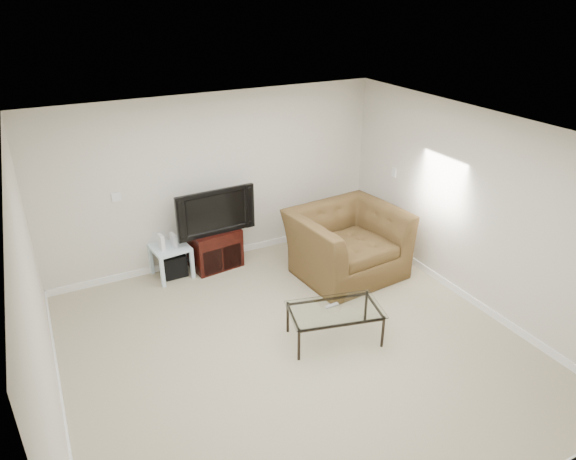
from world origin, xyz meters
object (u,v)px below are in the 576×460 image
tv_stand (215,248)px  coffee_table (334,324)px  television (213,210)px  side_table (171,261)px  subwoofer (173,264)px  recliner (347,233)px

tv_stand → coffee_table: (0.64, -2.31, -0.08)m
television → tv_stand: bearing=94.3°
side_table → subwoofer: side_table is taller
side_table → subwoofer: (0.03, 0.02, -0.07)m
tv_stand → television: 0.63m
subwoofer → recliner: recliner is taller
tv_stand → television: size_ratio=0.65×
television → coffee_table: television is taller
recliner → coffee_table: recliner is taller
side_table → recliner: 2.53m
side_table → coffee_table: side_table is taller
television → subwoofer: bearing=172.4°
tv_stand → recliner: size_ratio=0.48×
tv_stand → subwoofer: tv_stand is taller
coffee_table → subwoofer: bearing=118.5°
tv_stand → subwoofer: (-0.63, 0.03, -0.13)m
television → subwoofer: television is taller
subwoofer → recliner: size_ratio=0.22×
subwoofer → television: bearing=-5.1°
side_table → subwoofer: bearing=40.3°
subwoofer → recliner: 2.53m
tv_stand → subwoofer: 0.64m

